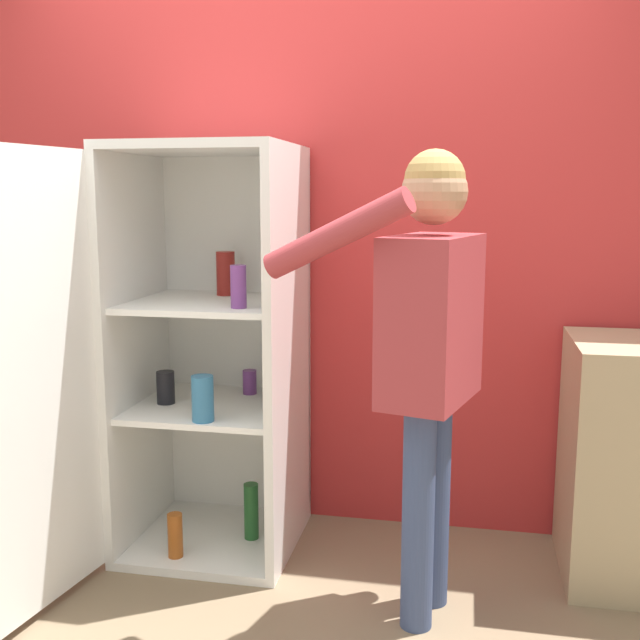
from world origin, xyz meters
The scene contains 4 objects.
ground_plane centered at (0.00, 0.00, 0.00)m, with size 12.00×12.00×0.00m, color #7A664C.
wall_back centered at (0.00, 0.98, 1.27)m, with size 7.00×0.06×2.55m.
refrigerator centered at (-0.40, 0.50, 0.82)m, with size 0.84×1.34×1.66m.
person centered at (0.59, 0.22, 1.02)m, with size 0.72×0.55×1.61m.
Camera 1 is at (0.72, -2.24, 1.46)m, focal length 42.00 mm.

